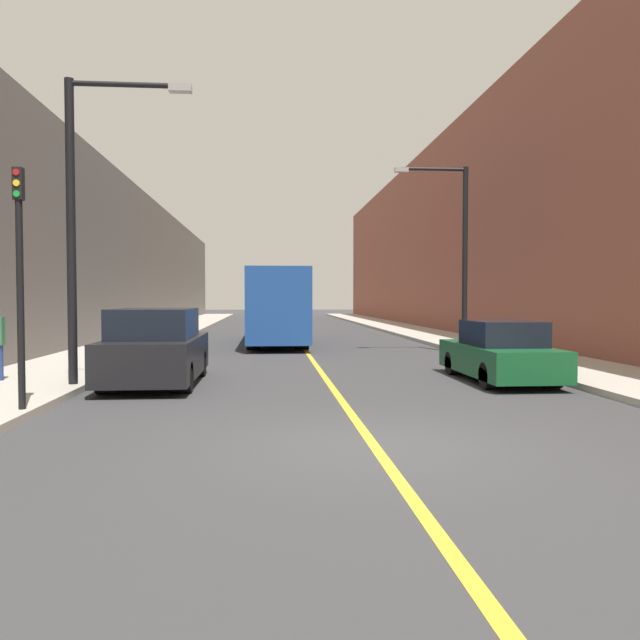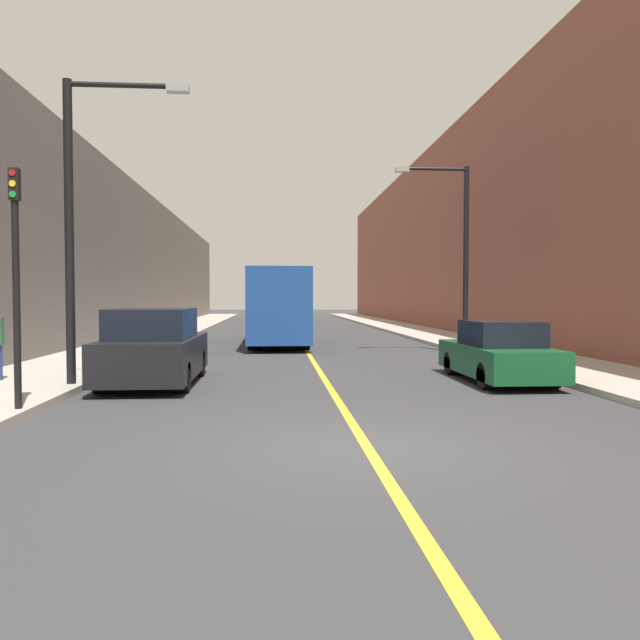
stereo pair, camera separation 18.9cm
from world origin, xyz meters
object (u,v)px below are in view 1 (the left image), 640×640
(street_lamp_left, at_px, (83,208))
(bus, at_px, (277,305))
(parked_suv_left, at_px, (156,349))
(street_lamp_right, at_px, (458,244))
(traffic_light, at_px, (20,278))
(car_right_near, at_px, (500,354))

(street_lamp_left, bearing_deg, bus, 72.44)
(parked_suv_left, bearing_deg, street_lamp_right, 37.83)
(street_lamp_left, xyz_separation_m, street_lamp_right, (11.08, 8.35, 0.00))
(bus, bearing_deg, parked_suv_left, -102.98)
(street_lamp_left, distance_m, street_lamp_right, 13.88)
(bus, relative_size, parked_suv_left, 2.36)
(traffic_light, bearing_deg, car_right_near, 21.34)
(traffic_light, bearing_deg, parked_suv_left, 68.50)
(car_right_near, relative_size, street_lamp_left, 0.66)
(street_lamp_left, xyz_separation_m, traffic_light, (-0.17, -3.17, -1.65))
(parked_suv_left, relative_size, car_right_near, 1.06)
(parked_suv_left, relative_size, street_lamp_left, 0.69)
(bus, xyz_separation_m, parked_suv_left, (-3.06, -13.28, -0.89))
(car_right_near, distance_m, street_lamp_right, 8.43)
(car_right_near, relative_size, street_lamp_right, 0.66)
(car_right_near, bearing_deg, traffic_light, -158.66)
(car_right_near, height_order, traffic_light, traffic_light)
(bus, distance_m, street_lamp_left, 14.98)
(street_lamp_left, relative_size, traffic_light, 1.63)
(bus, xyz_separation_m, traffic_light, (-4.64, -17.28, 0.67))
(street_lamp_right, relative_size, traffic_light, 1.63)
(parked_suv_left, distance_m, street_lamp_right, 12.67)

